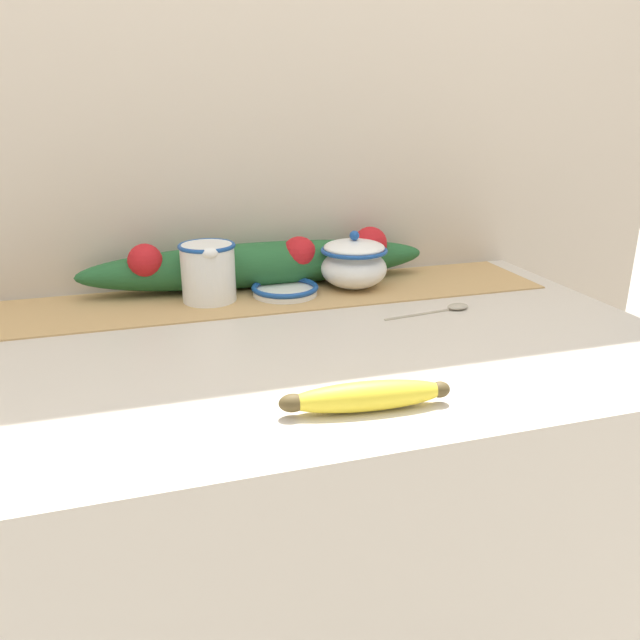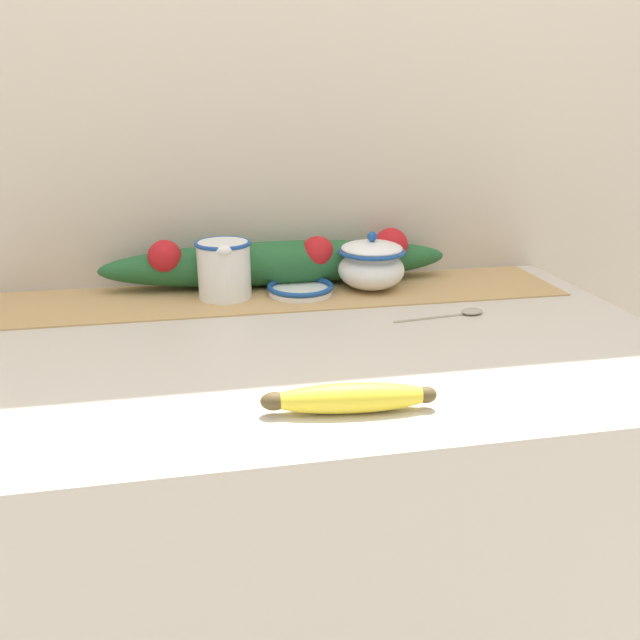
% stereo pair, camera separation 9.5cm
% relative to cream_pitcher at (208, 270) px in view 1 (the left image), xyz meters
% --- Properties ---
extents(countertop, '(1.22, 0.73, 0.89)m').
position_rel_cream_pitcher_xyz_m(countertop, '(0.11, -0.24, -0.51)').
color(countertop, beige).
rests_on(countertop, ground_plane).
extents(back_wall, '(2.02, 0.04, 2.40)m').
position_rel_cream_pitcher_xyz_m(back_wall, '(0.11, 0.14, 0.25)').
color(back_wall, beige).
rests_on(back_wall, ground_plane).
extents(table_runner, '(1.12, 0.23, 0.00)m').
position_rel_cream_pitcher_xyz_m(table_runner, '(0.11, -0.00, -0.06)').
color(table_runner, tan).
rests_on(table_runner, countertop).
extents(cream_pitcher, '(0.11, 0.13, 0.11)m').
position_rel_cream_pitcher_xyz_m(cream_pitcher, '(0.00, 0.00, 0.00)').
color(cream_pitcher, white).
rests_on(cream_pitcher, countertop).
extents(sugar_bowl, '(0.14, 0.14, 0.12)m').
position_rel_cream_pitcher_xyz_m(sugar_bowl, '(0.29, -0.00, -0.01)').
color(sugar_bowl, white).
rests_on(sugar_bowl, countertop).
extents(small_dish, '(0.13, 0.13, 0.02)m').
position_rel_cream_pitcher_xyz_m(small_dish, '(0.15, -0.01, -0.05)').
color(small_dish, white).
rests_on(small_dish, countertop).
extents(banana, '(0.22, 0.06, 0.04)m').
position_rel_cream_pitcher_xyz_m(banana, '(0.13, -0.51, -0.04)').
color(banana, yellow).
rests_on(banana, countertop).
extents(spoon, '(0.18, 0.04, 0.01)m').
position_rel_cream_pitcher_xyz_m(spoon, '(0.42, -0.18, -0.06)').
color(spoon, '#A89E89').
rests_on(spoon, countertop).
extents(poinsettia_garland, '(0.72, 0.10, 0.11)m').
position_rel_cream_pitcher_xyz_m(poinsettia_garland, '(0.12, 0.06, -0.01)').
color(poinsettia_garland, '#235B2D').
rests_on(poinsettia_garland, countertop).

